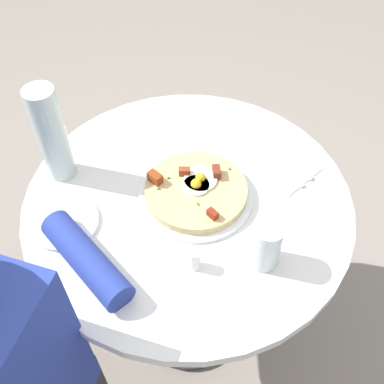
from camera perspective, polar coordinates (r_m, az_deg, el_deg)
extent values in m
plane|color=gray|center=(1.75, -0.34, -15.64)|extent=(6.00, 6.00, 0.00)
cylinder|color=silver|center=(1.15, -0.50, -1.20)|extent=(0.81, 0.81, 0.03)
cylinder|color=#333338|center=(1.45, -0.40, -10.07)|extent=(0.10, 0.10, 0.68)
cylinder|color=#333338|center=(1.74, -0.34, -15.47)|extent=(0.37, 0.37, 0.02)
cylinder|color=navy|center=(1.03, -12.99, -8.08)|extent=(0.26, 0.19, 0.07)
cylinder|color=white|center=(1.14, 0.50, -0.37)|extent=(0.28, 0.28, 0.01)
cylinder|color=tan|center=(1.12, 0.51, 0.18)|extent=(0.25, 0.25, 0.02)
cylinder|color=white|center=(1.11, 0.51, 0.80)|extent=(0.07, 0.07, 0.01)
sphere|color=yellow|center=(1.11, 0.51, 1.00)|extent=(0.03, 0.03, 0.03)
cylinder|color=white|center=(1.13, 1.05, 1.61)|extent=(0.08, 0.08, 0.01)
sphere|color=yellow|center=(1.12, 1.05, 1.82)|extent=(0.03, 0.03, 0.03)
cube|color=maroon|center=(1.12, -4.67, 1.70)|extent=(0.04, 0.03, 0.03)
cube|color=maroon|center=(1.13, 3.06, 2.51)|extent=(0.03, 0.04, 0.02)
cube|color=brown|center=(1.14, -0.93, 2.55)|extent=(0.03, 0.02, 0.02)
cube|color=maroon|center=(1.05, 2.56, -2.73)|extent=(0.03, 0.03, 0.02)
cube|color=#387F2D|center=(1.14, 0.21, 2.14)|extent=(0.01, 0.01, 0.00)
cube|color=#387F2D|center=(1.16, 4.67, 2.93)|extent=(0.00, 0.01, 0.00)
cube|color=#387F2D|center=(1.13, -2.93, 1.79)|extent=(0.01, 0.01, 0.00)
cube|color=#387F2D|center=(1.08, 0.70, -1.45)|extent=(0.01, 0.01, 0.00)
cube|color=#387F2D|center=(1.11, -4.14, 0.45)|extent=(0.01, 0.01, 0.00)
cylinder|color=white|center=(1.13, -15.53, -3.60)|extent=(0.16, 0.16, 0.01)
cube|color=white|center=(1.23, 10.88, 3.36)|extent=(0.22, 0.21, 0.00)
cube|color=silver|center=(1.24, 11.45, 3.91)|extent=(0.16, 0.10, 0.00)
cube|color=silver|center=(1.22, 10.38, 3.09)|extent=(0.16, 0.10, 0.00)
cylinder|color=silver|center=(0.99, 9.11, -6.46)|extent=(0.07, 0.07, 0.12)
cylinder|color=silver|center=(1.15, -17.05, 6.82)|extent=(0.07, 0.07, 0.26)
cylinder|color=white|center=(1.00, 0.31, -8.35)|extent=(0.03, 0.03, 0.06)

